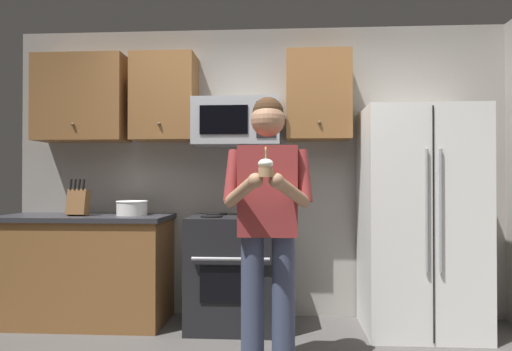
% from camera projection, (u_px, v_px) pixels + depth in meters
% --- Properties ---
extents(wall_back, '(4.40, 0.10, 2.60)m').
position_uv_depth(wall_back, '(256.00, 172.00, 4.32)').
color(wall_back, gray).
rests_on(wall_back, ground).
extents(oven_range, '(0.76, 0.70, 0.93)m').
position_uv_depth(oven_range, '(236.00, 271.00, 3.93)').
color(oven_range, black).
rests_on(oven_range, ground).
extents(microwave, '(0.74, 0.41, 0.40)m').
position_uv_depth(microwave, '(237.00, 123.00, 4.06)').
color(microwave, '#9EA0A5').
extents(refrigerator, '(0.90, 0.75, 1.80)m').
position_uv_depth(refrigerator, '(419.00, 220.00, 3.80)').
color(refrigerator, white).
rests_on(refrigerator, ground).
extents(cabinet_row_upper, '(2.78, 0.36, 0.76)m').
position_uv_depth(cabinet_row_upper, '(173.00, 98.00, 4.15)').
color(cabinet_row_upper, brown).
extents(counter_left, '(1.44, 0.66, 0.92)m').
position_uv_depth(counter_left, '(85.00, 269.00, 4.03)').
color(counter_left, brown).
rests_on(counter_left, ground).
extents(knife_block, '(0.16, 0.15, 0.32)m').
position_uv_depth(knife_block, '(78.00, 202.00, 3.99)').
color(knife_block, brown).
rests_on(knife_block, counter_left).
extents(bowl_large_white, '(0.27, 0.27, 0.12)m').
position_uv_depth(bowl_large_white, '(132.00, 208.00, 4.03)').
color(bowl_large_white, white).
rests_on(bowl_large_white, counter_left).
extents(person, '(0.60, 0.48, 1.76)m').
position_uv_depth(person, '(268.00, 215.00, 3.02)').
color(person, '#383F59').
rests_on(person, ground).
extents(cupcake, '(0.09, 0.09, 0.17)m').
position_uv_depth(cupcake, '(266.00, 168.00, 2.70)').
color(cupcake, '#A87F56').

